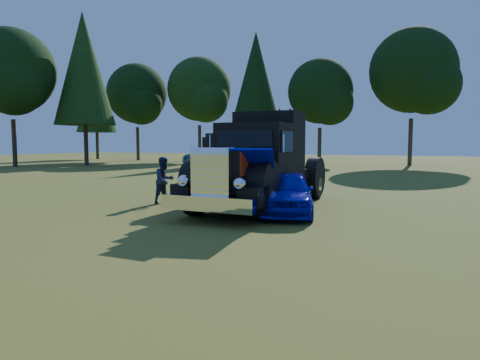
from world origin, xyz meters
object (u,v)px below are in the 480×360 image
spectator_near (193,182)px  spectator_far (164,180)px  diamond_t_truck (259,167)px  distant_teal_car (205,157)px  hotrod_coupe (287,192)px

spectator_near → spectator_far: size_ratio=1.06×
diamond_t_truck → spectator_near: 2.08m
spectator_near → distant_teal_car: bearing=34.1°
spectator_far → hotrod_coupe: bearing=-77.3°
diamond_t_truck → spectator_far: bearing=-171.7°
hotrod_coupe → spectator_far: (-4.37, 0.34, 0.15)m
diamond_t_truck → spectator_near: (-1.69, -1.13, -0.46)m
spectator_near → spectator_far: spectator_near is taller
spectator_near → distant_teal_car: size_ratio=0.38×
spectator_far → distant_teal_car: size_ratio=0.36×
distant_teal_car → diamond_t_truck: bearing=-6.1°
diamond_t_truck → distant_teal_car: bearing=122.9°
hotrod_coupe → spectator_near: bearing=-173.5°
diamond_t_truck → spectator_far: diamond_t_truck is taller
spectator_far → distant_teal_car: (-11.78, 23.64, -0.07)m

